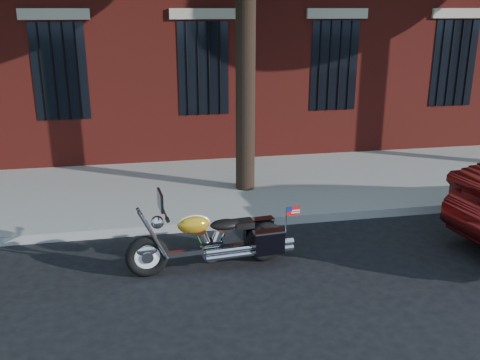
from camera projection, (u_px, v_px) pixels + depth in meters
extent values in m
plane|color=black|center=(251.00, 264.00, 7.59)|extent=(120.00, 120.00, 0.00)
cube|color=gray|center=(234.00, 223.00, 8.86)|extent=(40.00, 0.16, 0.15)
cube|color=gray|center=(217.00, 187.00, 10.61)|extent=(40.00, 3.60, 0.15)
cube|color=black|center=(203.00, 69.00, 11.69)|extent=(1.10, 0.14, 2.00)
cube|color=#B2A893|center=(202.00, 14.00, 11.30)|extent=(1.40, 0.20, 0.22)
cylinder|color=black|center=(204.00, 69.00, 11.61)|extent=(0.04, 0.04, 2.00)
cylinder|color=black|center=(246.00, 64.00, 9.62)|extent=(0.36, 0.36, 5.00)
torus|color=black|center=(147.00, 256.00, 7.15)|extent=(0.60, 0.19, 0.59)
torus|color=black|center=(265.00, 242.00, 7.60)|extent=(0.60, 0.19, 0.59)
cylinder|color=white|center=(147.00, 256.00, 7.15)|extent=(0.44, 0.09, 0.44)
cylinder|color=white|center=(265.00, 242.00, 7.60)|extent=(0.44, 0.09, 0.44)
ellipsoid|color=white|center=(147.00, 250.00, 7.13)|extent=(0.32, 0.14, 0.17)
ellipsoid|color=gold|center=(265.00, 235.00, 7.57)|extent=(0.32, 0.15, 0.17)
cube|color=white|center=(208.00, 250.00, 7.38)|extent=(1.32, 0.21, 0.07)
cylinder|color=white|center=(211.00, 251.00, 7.40)|extent=(0.30, 0.18, 0.28)
cylinder|color=white|center=(245.00, 251.00, 7.37)|extent=(1.10, 0.18, 0.08)
ellipsoid|color=gold|center=(194.00, 224.00, 7.21)|extent=(0.46, 0.29, 0.25)
ellipsoid|color=black|center=(225.00, 224.00, 7.34)|extent=(0.45, 0.29, 0.14)
cube|color=black|center=(259.00, 230.00, 7.77)|extent=(0.43, 0.18, 0.33)
cube|color=black|center=(269.00, 242.00, 7.35)|extent=(0.43, 0.18, 0.33)
cylinder|color=white|center=(163.00, 210.00, 7.02)|extent=(0.10, 0.69, 0.03)
sphere|color=white|center=(157.00, 222.00, 7.05)|extent=(0.19, 0.19, 0.18)
cube|color=black|center=(160.00, 201.00, 6.97)|extent=(0.07, 0.35, 0.25)
cube|color=red|center=(293.00, 211.00, 7.27)|extent=(0.19, 0.03, 0.12)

